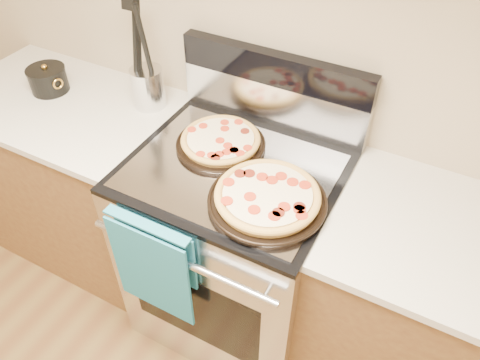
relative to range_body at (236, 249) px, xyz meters
The scene contains 16 objects.
wall_back 0.97m from the range_body, 90.00° to the left, with size 4.00×4.00×0.00m, color tan.
range_body is the anchor object (origin of this frame).
oven_window 0.34m from the range_body, 90.00° to the right, with size 0.56×0.01×0.40m, color black.
cooktop 0.46m from the range_body, ahead, with size 0.76×0.68×0.02m, color black.
backsplash_lower 0.64m from the range_body, 90.00° to the left, with size 0.76×0.06×0.18m, color silver.
backsplash_upper 0.77m from the range_body, 90.00° to the left, with size 0.76×0.06×0.12m, color black.
oven_handle 0.51m from the range_body, 90.00° to the right, with size 0.03×0.03×0.70m, color silver.
dish_towel 0.47m from the range_body, 107.74° to the right, with size 0.32×0.05×0.42m, color teal, non-canonical shape.
foil_sheet 0.47m from the range_body, 90.00° to the right, with size 0.70×0.55×0.01m, color gray.
cabinet_left 0.88m from the range_body, behind, with size 1.00×0.62×0.88m, color brown.
countertop_left 0.99m from the range_body, behind, with size 1.02×0.64×0.03m, color beige.
cabinet_right 0.88m from the range_body, ahead, with size 1.00×0.62×0.88m, color brown.
pepperoni_pizza_back 0.51m from the range_body, 145.04° to the left, with size 0.33×0.33×0.04m, color #B18036, non-canonical shape.
pepperoni_pizza_front 0.55m from the range_body, 33.06° to the right, with size 0.39×0.39×0.05m, color #B18036, non-canonical shape.
utensil_crock 0.77m from the range_body, 159.59° to the left, with size 0.13×0.13×0.17m, color silver.
saucepan 1.10m from the range_body, behind, with size 0.16×0.16×0.10m, color black.
Camera 1 is at (0.61, 0.54, 2.02)m, focal length 35.00 mm.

